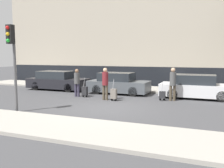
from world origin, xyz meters
The scene contains 15 objects.
ground_plane centered at (0.00, 0.00, 0.00)m, with size 80.00×80.00×0.00m, color #424244.
sidewalk_near centered at (0.00, -3.75, 0.06)m, with size 28.00×2.50×0.12m.
sidewalk_far centered at (0.00, 7.00, 0.06)m, with size 28.00×3.00×0.12m.
building_facade centered at (0.00, 10.21, 5.02)m, with size 28.00×2.09×10.07m.
parked_car_0 centered at (-5.83, 4.70, 0.65)m, with size 4.44×1.82×1.37m.
parked_car_1 centered at (-1.02, 4.59, 0.65)m, with size 3.96×1.80×1.38m.
parked_car_2 centered at (3.90, 4.50, 0.65)m, with size 4.23×1.75×1.39m.
pedestrian_left centered at (-2.93, 2.48, 0.96)m, with size 0.35×0.34×1.68m.
trolley_left centered at (-2.38, 2.45, 0.38)m, with size 0.34×0.29×1.18m.
pedestrian_center centered at (-0.85, 2.01, 1.04)m, with size 0.35×0.34×1.81m.
trolley_center centered at (-0.31, 1.94, 0.39)m, with size 0.34×0.29×1.21m.
pedestrian_right centered at (2.71, 3.14, 1.05)m, with size 0.35×0.34×1.84m.
trolley_right centered at (2.17, 3.03, 0.31)m, with size 0.34×0.29×1.05m.
traffic_light centered at (-3.30, -2.36, 2.70)m, with size 0.28×0.47×3.78m.
parked_bicycle centered at (3.29, 7.23, 0.49)m, with size 1.77×0.06×0.96m.
Camera 1 is at (4.65, -10.77, 2.47)m, focal length 40.00 mm.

